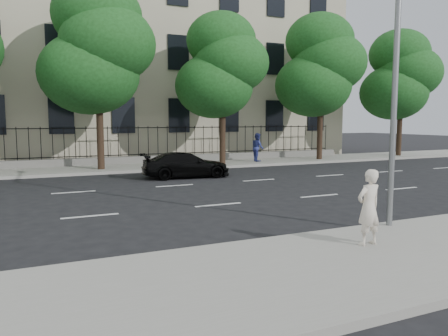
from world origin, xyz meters
The scene contains 14 objects.
ground centered at (0.00, 0.00, 0.00)m, with size 120.00×120.00×0.00m, color black.
near_sidewalk centered at (0.00, -4.00, 0.07)m, with size 60.00×4.00×0.15m, color gray.
far_sidewalk centered at (0.00, 14.00, 0.07)m, with size 60.00×4.00×0.15m, color gray.
lane_markings centered at (0.00, 4.75, 0.01)m, with size 49.60×4.62×0.01m, color silver, non-canonical shape.
masonry_building centered at (0.00, 22.95, 9.02)m, with size 34.60×12.11×18.50m.
iron_fence centered at (0.00, 15.70, 0.65)m, with size 30.00×0.50×2.20m.
street_light centered at (2.50, -1.77, 5.15)m, with size 0.25×3.32×8.05m.
tree_c centered at (-1.96, 13.36, 6.41)m, with size 5.89×5.50×9.80m.
tree_d centered at (5.04, 13.36, 5.84)m, with size 5.34×4.94×8.84m.
tree_e centered at (12.04, 13.36, 6.20)m, with size 5.71×5.31×9.46m.
tree_f centered at (19.04, 13.36, 5.88)m, with size 5.52×5.12×9.01m.
black_sedan centered at (1.31, 9.24, 0.60)m, with size 1.69×4.16×1.21m, color black.
woman_near centered at (0.81, -3.38, 0.94)m, with size 0.58×0.38×1.59m, color silver.
pedestrian_far centered at (7.57, 13.57, 1.03)m, with size 0.85×0.67×1.76m, color navy.
Camera 1 is at (-5.60, -10.20, 2.75)m, focal length 35.00 mm.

